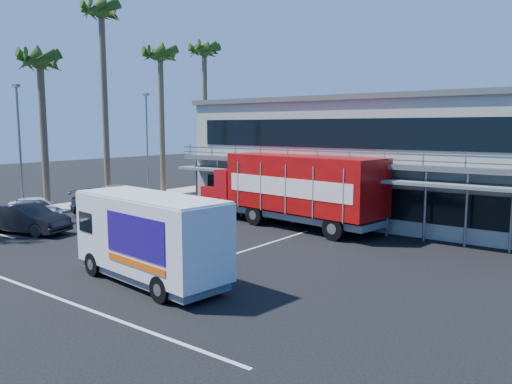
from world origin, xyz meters
The scene contains 15 objects.
ground centered at (0.00, 0.00, 0.00)m, with size 120.00×120.00×0.00m, color black.
building centered at (3.00, 14.94, 3.66)m, with size 22.40×12.00×7.30m.
curb_strip centered at (-15.00, 6.00, 0.08)m, with size 3.00×32.00×0.16m, color #A5A399.
palm_c centered at (-14.90, 3.00, 9.21)m, with size 2.80×2.80×10.75m.
palm_d centered at (-15.20, 8.00, 12.80)m, with size 2.80×2.80×14.75m.
palm_e centered at (-14.70, 13.00, 10.57)m, with size 2.80×2.80×12.25m.
palm_f centered at (-15.10, 18.50, 11.47)m, with size 2.80×2.80×13.25m.
light_pole_near centered at (-14.20, 1.00, 4.50)m, with size 0.50×0.25×8.09m.
light_pole_far centered at (-14.20, 11.00, 4.50)m, with size 0.50×0.25×8.09m.
red_truck centered at (0.59, 8.61, 2.21)m, with size 12.17×4.37×4.01m.
white_van centered at (2.20, -3.04, 1.68)m, with size 6.68×2.94×3.16m.
parked_car_b centered at (-9.50, -1.31, 0.77)m, with size 1.63×4.68×1.54m, color black.
parked_car_c centered at (-12.50, 0.80, 0.67)m, with size 2.22×4.82×1.34m, color white.
parked_car_d centered at (-9.50, 4.08, 0.83)m, with size 2.33×5.72×1.66m, color #313442.
parked_car_e centered at (-12.50, 7.20, 0.83)m, with size 1.96×4.88×1.66m, color slate.
Camera 1 is at (15.63, -14.59, 5.54)m, focal length 35.00 mm.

